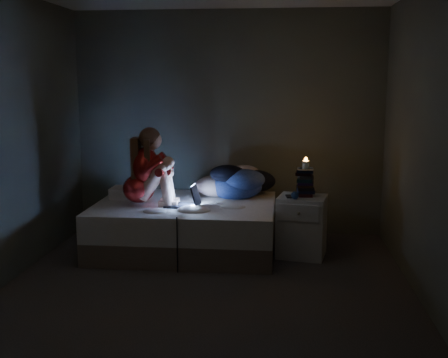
# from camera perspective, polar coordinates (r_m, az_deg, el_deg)

# --- Properties ---
(floor) EXTENTS (3.60, 3.80, 0.02)m
(floor) POSITION_cam_1_polar(r_m,az_deg,el_deg) (5.02, -1.79, -11.16)
(floor) COLOR #2A2928
(floor) RESTS_ON ground
(wall_back) EXTENTS (3.60, 0.02, 2.60)m
(wall_back) POSITION_cam_1_polar(r_m,az_deg,el_deg) (6.60, 0.40, 5.68)
(wall_back) COLOR #565B4A
(wall_back) RESTS_ON ground
(wall_front) EXTENTS (3.60, 0.02, 2.60)m
(wall_front) POSITION_cam_1_polar(r_m,az_deg,el_deg) (2.84, -7.14, -0.32)
(wall_front) COLOR #565B4A
(wall_front) RESTS_ON ground
(wall_left) EXTENTS (0.02, 3.80, 2.60)m
(wall_left) POSITION_cam_1_polar(r_m,az_deg,el_deg) (5.27, -21.83, 3.83)
(wall_left) COLOR #565B4A
(wall_left) RESTS_ON ground
(wall_right) EXTENTS (0.02, 3.80, 2.60)m
(wall_right) POSITION_cam_1_polar(r_m,az_deg,el_deg) (4.81, 20.06, 3.40)
(wall_right) COLOR #565B4A
(wall_right) RESTS_ON ground
(bed) EXTENTS (1.88, 1.41, 0.52)m
(bed) POSITION_cam_1_polar(r_m,az_deg,el_deg) (6.03, -3.92, -4.83)
(bed) COLOR beige
(bed) RESTS_ON ground
(pillow) EXTENTS (0.40, 0.28, 0.11)m
(pillow) POSITION_cam_1_polar(r_m,az_deg,el_deg) (6.29, -9.58, -1.36)
(pillow) COLOR white
(pillow) RESTS_ON bed
(woman) EXTENTS (0.53, 0.36, 0.82)m
(woman) POSITION_cam_1_polar(r_m,az_deg,el_deg) (5.84, -8.72, 1.29)
(woman) COLOR maroon
(woman) RESTS_ON bed
(laptop) EXTENTS (0.36, 0.26, 0.24)m
(laptop) POSITION_cam_1_polar(r_m,az_deg,el_deg) (5.77, -4.33, -1.64)
(laptop) COLOR black
(laptop) RESTS_ON bed
(clothes_pile) EXTENTS (0.80, 0.73, 0.39)m
(clothes_pile) POSITION_cam_1_polar(r_m,az_deg,el_deg) (6.21, 1.15, -0.10)
(clothes_pile) COLOR navy
(clothes_pile) RESTS_ON bed
(nightstand) EXTENTS (0.54, 0.50, 0.63)m
(nightstand) POSITION_cam_1_polar(r_m,az_deg,el_deg) (5.85, 7.91, -4.79)
(nightstand) COLOR silver
(nightstand) RESTS_ON ground
(book_stack) EXTENTS (0.19, 0.25, 0.27)m
(book_stack) POSITION_cam_1_polar(r_m,az_deg,el_deg) (5.79, 8.28, -0.39)
(book_stack) COLOR black
(book_stack) RESTS_ON nightstand
(candle) EXTENTS (0.07, 0.07, 0.08)m
(candle) POSITION_cam_1_polar(r_m,az_deg,el_deg) (5.76, 8.32, 1.32)
(candle) COLOR beige
(candle) RESTS_ON book_stack
(phone) EXTENTS (0.11, 0.15, 0.01)m
(phone) POSITION_cam_1_polar(r_m,az_deg,el_deg) (5.71, 6.81, -1.83)
(phone) COLOR black
(phone) RESTS_ON nightstand
(blue_orb) EXTENTS (0.08, 0.08, 0.08)m
(blue_orb) POSITION_cam_1_polar(r_m,az_deg,el_deg) (5.61, 7.53, -1.69)
(blue_orb) COLOR navy
(blue_orb) RESTS_ON nightstand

